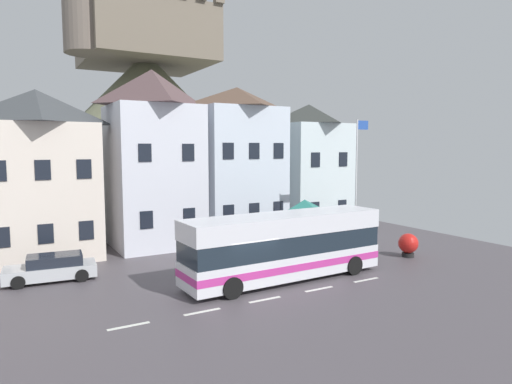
% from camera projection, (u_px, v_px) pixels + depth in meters
% --- Properties ---
extents(ground_plane, '(40.00, 60.00, 0.07)m').
position_uv_depth(ground_plane, '(248.00, 291.00, 21.26)').
color(ground_plane, '#4E484D').
extents(townhouse_01, '(6.42, 6.13, 10.18)m').
position_uv_depth(townhouse_01, '(39.00, 174.00, 27.26)').
color(townhouse_01, silver).
rests_on(townhouse_01, ground_plane).
extents(townhouse_02, '(5.59, 5.79, 11.90)m').
position_uv_depth(townhouse_02, '(154.00, 159.00, 30.51)').
color(townhouse_02, silver).
rests_on(townhouse_02, ground_plane).
extents(townhouse_03, '(5.99, 5.13, 11.10)m').
position_uv_depth(townhouse_03, '(237.00, 163.00, 33.34)').
color(townhouse_03, silver).
rests_on(townhouse_03, ground_plane).
extents(townhouse_04, '(5.37, 5.48, 10.19)m').
position_uv_depth(townhouse_04, '(308.00, 167.00, 36.80)').
color(townhouse_04, silver).
rests_on(townhouse_04, ground_plane).
extents(hilltop_castle, '(32.33, 32.33, 24.10)m').
position_uv_depth(hilltop_castle, '(147.00, 128.00, 46.94)').
color(hilltop_castle, '#6D7054').
rests_on(hilltop_castle, ground_plane).
extents(transit_bus, '(10.90, 2.91, 3.38)m').
position_uv_depth(transit_bus, '(285.00, 247.00, 22.77)').
color(transit_bus, silver).
rests_on(transit_bus, ground_plane).
extents(bus_shelter, '(3.60, 3.60, 3.59)m').
position_uv_depth(bus_shelter, '(305.00, 210.00, 27.22)').
color(bus_shelter, '#473D33').
rests_on(bus_shelter, ground_plane).
extents(parked_car_00, '(4.37, 2.24, 1.27)m').
position_uv_depth(parked_car_00, '(335.00, 234.00, 31.78)').
color(parked_car_00, slate).
rests_on(parked_car_00, ground_plane).
extents(parked_car_01, '(4.45, 2.18, 1.31)m').
position_uv_depth(parked_car_01, '(52.00, 268.00, 22.71)').
color(parked_car_01, silver).
rests_on(parked_car_01, ground_plane).
extents(pedestrian_00, '(0.31, 0.32, 1.45)m').
position_uv_depth(pedestrian_00, '(319.00, 249.00, 26.10)').
color(pedestrian_00, '#38332D').
rests_on(pedestrian_00, ground_plane).
extents(pedestrian_01, '(0.35, 0.35, 1.64)m').
position_uv_depth(pedestrian_01, '(347.00, 242.00, 27.69)').
color(pedestrian_01, '#2D2D38').
rests_on(pedestrian_01, ground_plane).
extents(pedestrian_02, '(0.32, 0.32, 1.67)m').
position_uv_depth(pedestrian_02, '(373.00, 242.00, 27.21)').
color(pedestrian_02, black).
rests_on(pedestrian_02, ground_plane).
extents(pedestrian_03, '(0.33, 0.33, 1.46)m').
position_uv_depth(pedestrian_03, '(364.00, 240.00, 28.66)').
color(pedestrian_03, '#2D2D38').
rests_on(pedestrian_03, ground_plane).
extents(public_bench, '(1.52, 0.48, 0.87)m').
position_uv_depth(public_bench, '(303.00, 243.00, 29.60)').
color(public_bench, '#473828').
rests_on(public_bench, ground_plane).
extents(flagpole, '(0.95, 0.10, 8.48)m').
position_uv_depth(flagpole, '(357.00, 177.00, 28.50)').
color(flagpole, silver).
rests_on(flagpole, ground_plane).
extents(harbour_buoy, '(1.21, 1.21, 1.46)m').
position_uv_depth(harbour_buoy, '(408.00, 244.00, 27.63)').
color(harbour_buoy, black).
rests_on(harbour_buoy, ground_plane).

